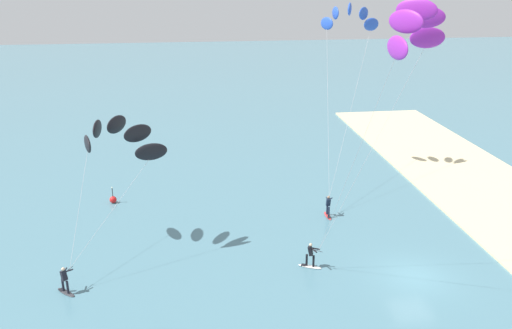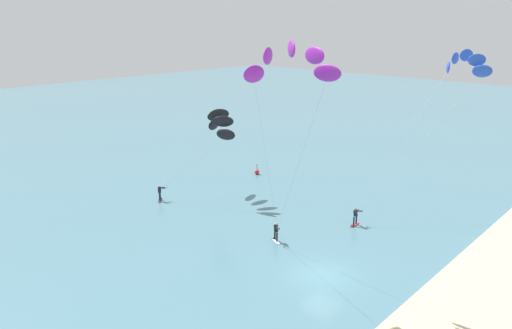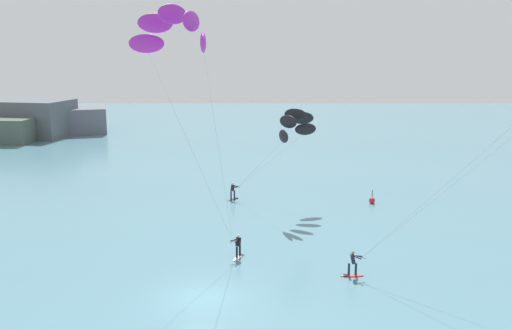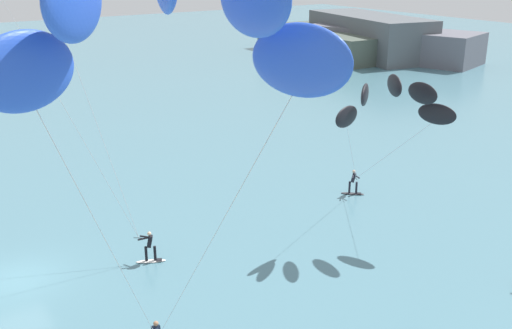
{
  "view_description": "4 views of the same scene",
  "coord_description": "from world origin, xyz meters",
  "views": [
    {
      "loc": [
        -27.85,
        13.49,
        17.67
      ],
      "look_at": [
        2.14,
        9.49,
        6.97
      ],
      "focal_mm": 38.5,
      "sensor_mm": 36.0,
      "label": 1
    },
    {
      "loc": [
        -25.53,
        -17.47,
        17.58
      ],
      "look_at": [
        3.3,
        9.64,
        5.62
      ],
      "focal_mm": 33.53,
      "sensor_mm": 36.0,
      "label": 2
    },
    {
      "loc": [
        3.14,
        -28.04,
        13.76
      ],
      "look_at": [
        3.04,
        12.36,
        5.23
      ],
      "focal_mm": 37.07,
      "sensor_mm": 36.0,
      "label": 3
    },
    {
      "loc": [
        27.45,
        -4.74,
        14.79
      ],
      "look_at": [
        4.44,
        10.83,
        5.04
      ],
      "focal_mm": 42.31,
      "sensor_mm": 36.0,
      "label": 4
    }
  ],
  "objects": [
    {
      "name": "kitesurfer_mid_water",
      "position": [
        -1.35,
        2.23,
        14.57
      ],
      "size": [
        6.74,
        7.34,
        16.42
      ],
      "color": "white",
      "rests_on": "ground"
    },
    {
      "name": "marker_buoy",
      "position": [
        13.99,
        19.54,
        0.3
      ],
      "size": [
        0.56,
        0.56,
        1.38
      ],
      "color": "red",
      "rests_on": "ground"
    },
    {
      "name": "kitesurfer_far_out",
      "position": [
        6.36,
        17.92,
        7.46
      ],
      "size": [
        8.46,
        6.8,
        9.06
      ],
      "color": "#333338",
      "rests_on": "ground"
    },
    {
      "name": "distant_headland",
      "position": [
        -39.73,
        60.12,
        2.42
      ],
      "size": [
        33.78,
        19.23,
        6.07
      ],
      "color": "#565B60",
      "rests_on": "ground"
    },
    {
      "name": "ground_plane",
      "position": [
        0.0,
        0.0,
        0.0
      ],
      "size": [
        240.0,
        240.0,
        0.0
      ],
      "primitive_type": "plane",
      "color": "slate"
    }
  ]
}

